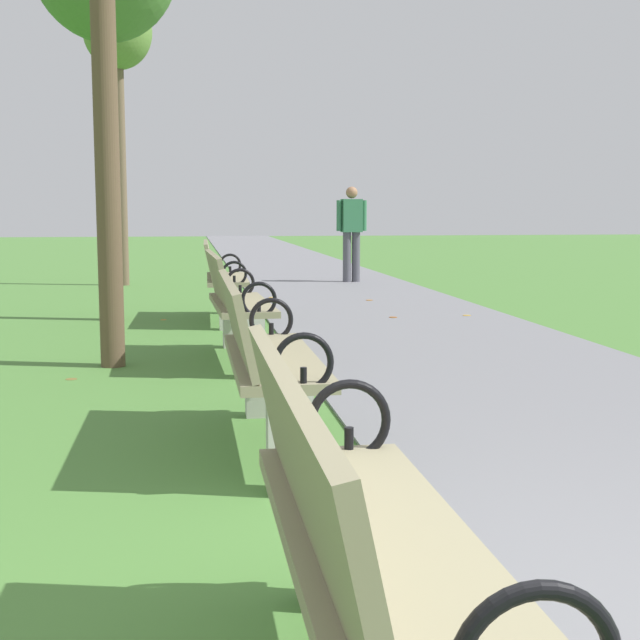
{
  "coord_description": "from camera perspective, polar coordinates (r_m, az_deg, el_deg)",
  "views": [
    {
      "loc": [
        -0.88,
        -1.76,
        1.25
      ],
      "look_at": [
        -0.05,
        3.76,
        0.55
      ],
      "focal_mm": 49.3,
      "sensor_mm": 36.0,
      "label": 1
    }
  ],
  "objects": [
    {
      "name": "paved_walkway",
      "position": [
        19.93,
        -1.91,
        3.61
      ],
      "size": [
        2.86,
        44.0,
        0.02
      ],
      "primitive_type": "cube",
      "color": "slate",
      "rests_on": "ground"
    },
    {
      "name": "park_bench_1",
      "position": [
        2.09,
        2.6,
        -14.42
      ],
      "size": [
        0.47,
        1.6,
        0.9
      ],
      "color": "gray",
      "rests_on": "ground"
    },
    {
      "name": "park_bench_2",
      "position": [
        4.58,
        -3.7,
        -2.49
      ],
      "size": [
        0.47,
        1.6,
        0.9
      ],
      "color": "gray",
      "rests_on": "ground"
    },
    {
      "name": "park_bench_3",
      "position": [
        7.27,
        -5.54,
        1.09
      ],
      "size": [
        0.52,
        1.61,
        0.9
      ],
      "color": "gray",
      "rests_on": "ground"
    },
    {
      "name": "park_bench_4",
      "position": [
        9.95,
        -6.37,
        2.71
      ],
      "size": [
        0.5,
        1.61,
        0.9
      ],
      "color": "gray",
      "rests_on": "ground"
    },
    {
      "name": "tree_4",
      "position": [
        15.19,
        -13.0,
        17.29
      ],
      "size": [
        1.1,
        1.1,
        4.71
      ],
      "color": "brown",
      "rests_on": "ground"
    },
    {
      "name": "pedestrian_walking",
      "position": [
        15.08,
        2.06,
        5.94
      ],
      "size": [
        0.53,
        0.25,
        1.62
      ],
      "color": "#4C4C56",
      "rests_on": "paved_walkway"
    },
    {
      "name": "scattered_leaves",
      "position": [
        9.04,
        -0.98,
        -0.7
      ],
      "size": [
        4.21,
        11.03,
        0.02
      ],
      "color": "#93511E",
      "rests_on": "ground"
    }
  ]
}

